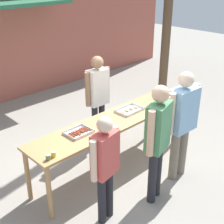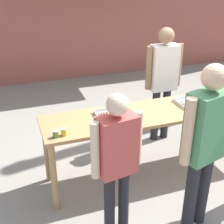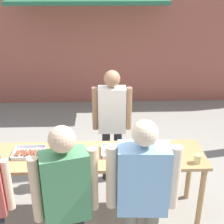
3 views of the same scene
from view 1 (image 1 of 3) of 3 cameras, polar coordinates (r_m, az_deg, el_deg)
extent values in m
plane|color=gray|center=(5.48, 0.00, -10.06)|extent=(24.00, 24.00, 0.00)
cube|color=tan|center=(5.01, 0.00, -1.76)|extent=(2.99, 0.67, 0.04)
cylinder|color=tan|center=(4.34, -11.40, -14.34)|extent=(0.07, 0.07, 0.87)
cylinder|color=tan|center=(6.06, 11.55, -2.07)|extent=(0.07, 0.07, 0.87)
cylinder|color=tan|center=(4.73, -15.16, -11.09)|extent=(0.07, 0.07, 0.87)
cylinder|color=tan|center=(6.34, 7.54, -0.47)|extent=(0.07, 0.07, 0.87)
cube|color=silver|center=(4.66, -6.16, -3.85)|extent=(0.38, 0.30, 0.01)
cube|color=silver|center=(4.55, -5.03, -4.26)|extent=(0.38, 0.01, 0.03)
cube|color=silver|center=(4.75, -7.27, -3.01)|extent=(0.38, 0.01, 0.03)
cube|color=silver|center=(4.55, -8.00, -4.40)|extent=(0.01, 0.30, 0.03)
cube|color=silver|center=(4.75, -4.43, -2.87)|extent=(0.01, 0.30, 0.03)
cylinder|color=brown|center=(4.57, -7.60, -4.34)|extent=(0.03, 0.13, 0.02)
cylinder|color=brown|center=(4.59, -7.31, -4.17)|extent=(0.04, 0.14, 0.02)
cylinder|color=brown|center=(4.61, -6.92, -3.99)|extent=(0.03, 0.13, 0.02)
cylinder|color=brown|center=(4.62, -6.45, -3.87)|extent=(0.04, 0.15, 0.03)
cylinder|color=brown|center=(4.65, -6.23, -3.63)|extent=(0.04, 0.11, 0.03)
cylinder|color=brown|center=(4.66, -5.72, -3.53)|extent=(0.04, 0.12, 0.03)
cylinder|color=brown|center=(4.69, -5.50, -3.35)|extent=(0.03, 0.12, 0.03)
cylinder|color=brown|center=(4.71, -5.11, -3.19)|extent=(0.03, 0.14, 0.03)
cylinder|color=brown|center=(4.73, -4.71, -3.06)|extent=(0.03, 0.13, 0.03)
cube|color=silver|center=(5.33, 3.19, 0.22)|extent=(0.45, 0.30, 0.01)
cube|color=silver|center=(5.23, 4.36, -0.05)|extent=(0.45, 0.01, 0.03)
cube|color=silver|center=(5.41, 2.07, 0.89)|extent=(0.45, 0.01, 0.03)
cube|color=silver|center=(5.17, 1.53, -0.30)|extent=(0.01, 0.30, 0.03)
cube|color=silver|center=(5.47, 4.78, 1.12)|extent=(0.01, 0.30, 0.03)
ellipsoid|color=beige|center=(5.22, 1.97, -0.03)|extent=(0.07, 0.11, 0.04)
ellipsoid|color=beige|center=(5.29, 2.74, 0.32)|extent=(0.05, 0.10, 0.04)
ellipsoid|color=beige|center=(5.36, 3.52, 0.67)|extent=(0.06, 0.10, 0.05)
ellipsoid|color=beige|center=(5.42, 4.35, 0.92)|extent=(0.06, 0.10, 0.04)
cylinder|color=#567A38|center=(4.10, -11.60, -8.15)|extent=(0.06, 0.06, 0.07)
cylinder|color=#B2B2B7|center=(4.08, -11.65, -7.70)|extent=(0.06, 0.06, 0.01)
cylinder|color=gold|center=(4.15, -10.66, -7.64)|extent=(0.06, 0.06, 0.07)
cylinder|color=#B2B2B7|center=(4.13, -10.70, -7.20)|extent=(0.06, 0.06, 0.01)
cylinder|color=#DBC67A|center=(5.81, 11.07, 2.48)|extent=(0.09, 0.09, 0.11)
cylinder|color=#232328|center=(5.92, -3.12, -2.45)|extent=(0.12, 0.12, 0.84)
cylinder|color=#232328|center=(6.01, -1.86, -1.92)|extent=(0.12, 0.12, 0.84)
cube|color=silver|center=(5.66, -2.63, 4.56)|extent=(0.39, 0.22, 0.66)
sphere|color=#936B4C|center=(5.51, -2.72, 9.05)|extent=(0.23, 0.23, 0.23)
cylinder|color=#936B4C|center=(5.51, -4.49, 4.11)|extent=(0.09, 0.09, 0.63)
cylinder|color=#936B4C|center=(5.80, -0.85, 5.28)|extent=(0.09, 0.09, 0.63)
cylinder|color=#232328|center=(4.36, -0.52, -14.62)|extent=(0.11, 0.11, 0.75)
cylinder|color=#232328|center=(4.26, -1.89, -15.75)|extent=(0.11, 0.11, 0.75)
cube|color=#C64C47|center=(3.91, -1.28, -7.70)|extent=(0.39, 0.26, 0.59)
sphere|color=beige|center=(3.70, -1.34, -2.34)|extent=(0.20, 0.20, 0.20)
cylinder|color=beige|center=(4.05, 0.65, -6.15)|extent=(0.08, 0.08, 0.56)
cylinder|color=beige|center=(3.76, -3.39, -8.99)|extent=(0.08, 0.08, 0.56)
cylinder|color=#756B5B|center=(5.24, 12.74, -6.90)|extent=(0.14, 0.14, 0.86)
cylinder|color=#756B5B|center=(5.09, 11.31, -7.78)|extent=(0.14, 0.14, 0.86)
cube|color=#84B2DB|center=(4.80, 12.86, 0.44)|extent=(0.48, 0.28, 0.68)
sphere|color=beige|center=(4.63, 13.42, 5.79)|extent=(0.23, 0.23, 0.23)
cylinder|color=beige|center=(5.02, 14.84, 1.53)|extent=(0.11, 0.11, 0.65)
cylinder|color=beige|center=(4.58, 10.74, -0.36)|extent=(0.11, 0.11, 0.65)
cylinder|color=#232328|center=(4.72, 8.30, -10.51)|extent=(0.12, 0.12, 0.86)
cylinder|color=#232328|center=(4.58, 7.39, -11.72)|extent=(0.12, 0.12, 0.86)
cube|color=#478456|center=(4.24, 8.46, -2.69)|extent=(0.46, 0.33, 0.68)
sphere|color=#DBAD89|center=(4.04, 8.89, 3.27)|extent=(0.23, 0.23, 0.23)
cylinder|color=#DBAD89|center=(4.44, 9.72, -1.15)|extent=(0.09, 0.09, 0.65)
cylinder|color=#DBAD89|center=(4.02, 7.10, -3.96)|extent=(0.09, 0.09, 0.65)
camera|label=2|loc=(1.52, 36.28, -3.23)|focal=50.00mm
camera|label=3|loc=(3.37, 48.10, 13.22)|focal=50.00mm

